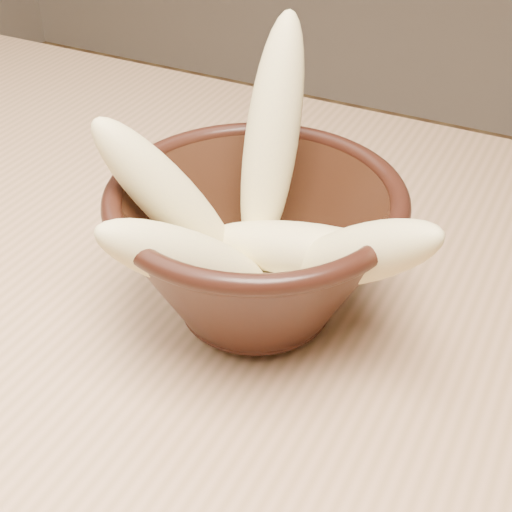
{
  "coord_description": "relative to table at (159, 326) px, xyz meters",
  "views": [
    {
      "loc": [
        0.32,
        -0.42,
        1.14
      ],
      "look_at": [
        0.12,
        -0.02,
        0.81
      ],
      "focal_mm": 50.0,
      "sensor_mm": 36.0,
      "label": 1
    }
  ],
  "objects": [
    {
      "name": "table",
      "position": [
        0.0,
        0.0,
        0.0
      ],
      "size": [
        1.2,
        0.8,
        0.75
      ],
      "color": "tan",
      "rests_on": "ground"
    },
    {
      "name": "bowl",
      "position": [
        0.12,
        -0.02,
        0.15
      ],
      "size": [
        0.23,
        0.23,
        0.12
      ],
      "rotation": [
        0.0,
        0.0,
        -0.08
      ],
      "color": "black",
      "rests_on": "table"
    },
    {
      "name": "milk_puddle",
      "position": [
        0.12,
        -0.02,
        0.12
      ],
      "size": [
        0.13,
        0.13,
        0.02
      ],
      "primitive_type": "cylinder",
      "color": "#FFF6CD",
      "rests_on": "bowl"
    },
    {
      "name": "banana_upright",
      "position": [
        0.11,
        0.03,
        0.22
      ],
      "size": [
        0.05,
        0.11,
        0.2
      ],
      "primitive_type": "ellipsoid",
      "rotation": [
        0.35,
        0.0,
        3.21
      ],
      "color": "#FAEA94",
      "rests_on": "bowl"
    },
    {
      "name": "banana_left",
      "position": [
        0.06,
        -0.05,
        0.19
      ],
      "size": [
        0.13,
        0.1,
        0.16
      ],
      "primitive_type": "ellipsoid",
      "rotation": [
        0.61,
        0.0,
        -1.01
      ],
      "color": "#FAEA94",
      "rests_on": "bowl"
    },
    {
      "name": "banana_right",
      "position": [
        0.2,
        -0.03,
        0.17
      ],
      "size": [
        0.16,
        0.09,
        0.13
      ],
      "primitive_type": "ellipsoid",
      "rotation": [
        0.91,
        0.0,
        1.22
      ],
      "color": "#FAEA94",
      "rests_on": "bowl"
    },
    {
      "name": "banana_across",
      "position": [
        0.15,
        -0.01,
        0.15
      ],
      "size": [
        0.17,
        0.07,
        0.05
      ],
      "primitive_type": "ellipsoid",
      "rotation": [
        1.5,
        0.0,
        1.76
      ],
      "color": "#FAEA94",
      "rests_on": "bowl"
    },
    {
      "name": "banana_front",
      "position": [
        0.1,
        -0.08,
        0.17
      ],
      "size": [
        0.12,
        0.15,
        0.12
      ],
      "primitive_type": "ellipsoid",
      "rotation": [
        0.94,
        0.0,
        -0.58
      ],
      "color": "#FAEA94",
      "rests_on": "bowl"
    }
  ]
}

